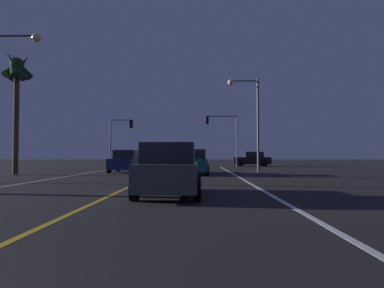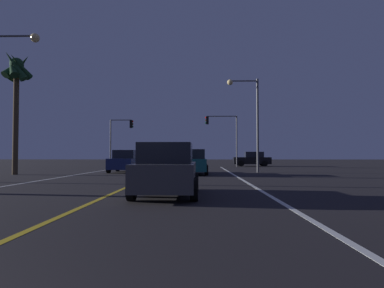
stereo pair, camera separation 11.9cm
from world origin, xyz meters
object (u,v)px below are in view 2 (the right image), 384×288
Objects in this scene: car_ahead_far at (193,162)px; palm_tree_left_mid at (16,77)px; street_lamp_left_mid at (0,85)px; street_lamp_right_far at (250,112)px; car_oncoming at (125,161)px; car_crossing_side at (252,159)px; car_lead_same_lane at (167,170)px; traffic_light_near_right at (222,129)px; traffic_light_near_left at (121,132)px.

palm_tree_left_mid is (-11.97, -0.61, 5.80)m from car_ahead_far.
street_lamp_left_mid is 16.60m from street_lamp_right_far.
car_oncoming and car_ahead_far have the same top height.
street_lamp_right_far is (-2.34, -14.14, 3.80)m from car_crossing_side.
street_lamp_right_far reaches higher than car_oncoming.
car_lead_same_lane is at bearing -45.03° from palm_tree_left_mid.
traffic_light_near_right reaches higher than car_ahead_far.
car_ahead_far is at bearing 36.64° from street_lamp_left_mid.
palm_tree_left_mid reaches higher than car_lead_same_lane.
street_lamp_right_far is (13.53, 9.62, -0.10)m from street_lamp_left_mid.
car_crossing_side is 1.00× the size of car_lead_same_lane.
car_lead_same_lane is at bearing 71.77° from street_lamp_right_far.
street_lamp_left_mid is (-0.87, -21.59, 0.79)m from traffic_light_near_left.
street_lamp_left_mid reaches higher than car_lead_same_lane.
car_lead_same_lane is at bearing 76.00° from car_crossing_side.
car_lead_same_lane is 10.80m from street_lamp_left_mid.
traffic_light_near_right is at bearing -11.20° from car_ahead_far.
street_lamp_right_far is at bearing 96.54° from traffic_light_near_right.
street_lamp_left_mid is 7.10m from palm_tree_left_mid.
car_crossing_side is at bearing 8.22° from traffic_light_near_left.
palm_tree_left_mid is at bearing -62.29° from car_oncoming.
street_lamp_left_mid is 0.87× the size of palm_tree_left_mid.
car_lead_same_lane and car_ahead_far have the same top height.
traffic_light_near_left reaches higher than car_lead_same_lane.
car_ahead_far is at bearing 68.56° from car_crossing_side.
car_crossing_side is 0.75× the size of traffic_light_near_right.
palm_tree_left_mid is at bearing -103.22° from traffic_light_near_left.
traffic_light_near_left reaches higher than car_crossing_side.
car_crossing_side is 15.47m from traffic_light_near_left.
car_crossing_side is at bearing -99.41° from street_lamp_right_far.
traffic_light_near_left is 17.43m from street_lamp_right_far.
street_lamp_left_mid is (-3.96, -9.78, 3.90)m from car_oncoming.
palm_tree_left_mid is (-18.60, -17.49, 5.80)m from car_crossing_side.
car_ahead_far is 15.39m from traffic_light_near_right.
street_lamp_right_far reaches higher than car_ahead_far.
car_lead_same_lane is 0.59× the size of street_lamp_left_mid.
street_lamp_right_far is at bearing -57.34° from car_ahead_far.
car_ahead_far is at bearing 32.66° from street_lamp_right_far.
car_lead_same_lane is at bearing 17.51° from car_oncoming.
traffic_light_near_right reaches higher than car_oncoming.
car_ahead_far is at bearing -60.37° from traffic_light_near_left.
car_crossing_side is at bearing 43.24° from palm_tree_left_mid.
palm_tree_left_mid is (-16.25, -3.35, 2.00)m from street_lamp_right_far.
street_lamp_left_mid is (-12.16, -21.59, 0.47)m from traffic_light_near_right.
street_lamp_left_mid is at bearing 59.35° from car_lead_same_lane.
car_oncoming is at bearing 27.71° from palm_tree_left_mid.
traffic_light_near_left is at bearing -165.34° from car_oncoming.
street_lamp_right_far is (1.37, -11.97, 0.37)m from traffic_light_near_right.
street_lamp_right_far is at bearing 11.66° from palm_tree_left_mid.
car_oncoming is at bearing -75.34° from traffic_light_near_left.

